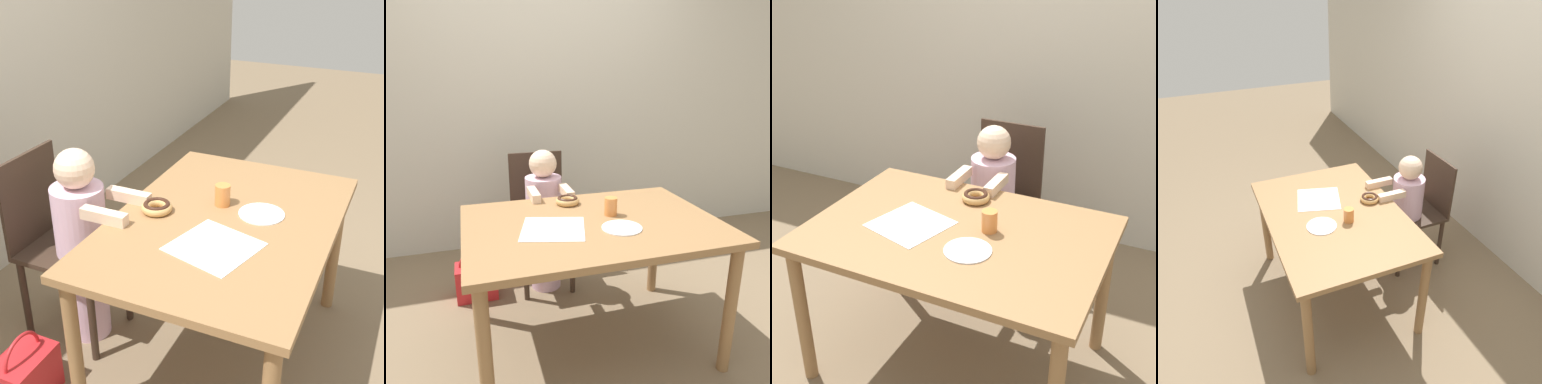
# 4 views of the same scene
# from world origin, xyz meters

# --- Properties ---
(ground_plane) EXTENTS (12.00, 12.00, 0.00)m
(ground_plane) POSITION_xyz_m (0.00, 0.00, 0.00)
(ground_plane) COLOR #7A664C
(wall_back) EXTENTS (8.00, 0.05, 2.50)m
(wall_back) POSITION_xyz_m (0.00, 1.48, 1.25)
(wall_back) COLOR beige
(wall_back) RESTS_ON ground_plane
(dining_table) EXTENTS (1.28, 0.90, 0.73)m
(dining_table) POSITION_xyz_m (0.00, 0.00, 0.64)
(dining_table) COLOR olive
(dining_table) RESTS_ON ground_plane
(chair) EXTENTS (0.39, 0.45, 0.92)m
(chair) POSITION_xyz_m (-0.11, 0.79, 0.48)
(chair) COLOR #38281E
(chair) RESTS_ON ground_plane
(child_figure) EXTENTS (0.26, 0.43, 0.99)m
(child_figure) POSITION_xyz_m (-0.11, 0.66, 0.50)
(child_figure) COLOR silver
(child_figure) RESTS_ON ground_plane
(donut) EXTENTS (0.13, 0.13, 0.04)m
(donut) POSITION_xyz_m (-0.05, 0.29, 0.76)
(donut) COLOR tan
(donut) RESTS_ON dining_table
(napkin) EXTENTS (0.37, 0.37, 0.00)m
(napkin) POSITION_xyz_m (-0.21, -0.04, 0.73)
(napkin) COLOR white
(napkin) RESTS_ON dining_table
(handbag) EXTENTS (0.27, 0.18, 0.34)m
(handbag) POSITION_xyz_m (-0.59, 0.66, 0.12)
(handbag) COLOR red
(handbag) RESTS_ON ground_plane
(cup) EXTENTS (0.07, 0.07, 0.10)m
(cup) POSITION_xyz_m (0.12, 0.06, 0.78)
(cup) COLOR orange
(cup) RESTS_ON dining_table
(plate) EXTENTS (0.20, 0.20, 0.01)m
(plate) POSITION_xyz_m (0.11, -0.13, 0.74)
(plate) COLOR white
(plate) RESTS_ON dining_table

